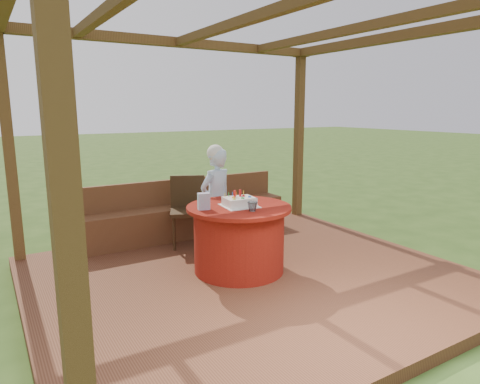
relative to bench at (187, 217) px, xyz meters
name	(u,v)px	position (x,y,z in m)	size (l,w,h in m)	color
ground	(252,285)	(0.00, -1.72, -0.38)	(60.00, 60.00, 0.00)	#2C4717
deck	(252,280)	(0.00, -1.72, -0.32)	(4.50, 4.00, 0.12)	brown
pergola	(253,57)	(0.00, -1.72, 2.02)	(4.50, 4.00, 2.72)	brown
bench	(187,217)	(0.00, 0.00, 0.00)	(3.00, 0.42, 0.80)	brown
table	(239,238)	(-0.06, -1.54, 0.11)	(1.15, 1.15, 0.74)	maroon
chair	(188,206)	(-0.13, -0.36, 0.25)	(0.60, 0.60, 0.91)	#332110
elderly_woman	(216,199)	(0.04, -0.82, 0.42)	(0.55, 0.44, 1.36)	#9FC5EC
birthday_cake	(239,202)	(-0.06, -1.55, 0.53)	(0.40, 0.40, 0.17)	white
gift_bag	(204,201)	(-0.46, -1.49, 0.57)	(0.12, 0.08, 0.18)	#D086B2
drinking_glass	(252,206)	(-0.06, -1.82, 0.53)	(0.11, 0.11, 0.10)	silver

